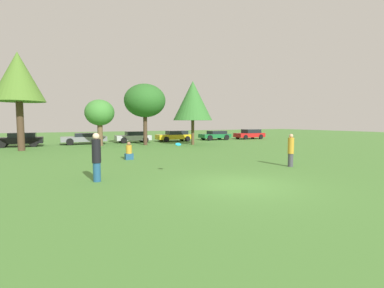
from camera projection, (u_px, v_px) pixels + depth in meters
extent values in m
plane|color=#477A33|center=(241.00, 185.00, 10.45)|extent=(120.00, 120.00, 0.00)
cylinder|color=navy|center=(97.00, 172.00, 11.03)|extent=(0.29, 0.29, 0.74)
cylinder|color=black|center=(96.00, 151.00, 10.97)|extent=(0.34, 0.34, 0.91)
sphere|color=beige|center=(96.00, 136.00, 10.92)|extent=(0.26, 0.26, 0.26)
cylinder|color=#3F3F47|center=(290.00, 160.00, 14.71)|extent=(0.26, 0.26, 0.68)
cylinder|color=#BF8C26|center=(291.00, 146.00, 14.65)|extent=(0.31, 0.31, 0.83)
sphere|color=tan|center=(291.00, 136.00, 14.61)|extent=(0.21, 0.21, 0.21)
cylinder|color=#19B2D8|center=(178.00, 144.00, 12.31)|extent=(0.26, 0.24, 0.13)
cube|color=navy|center=(129.00, 157.00, 17.48)|extent=(0.47, 0.39, 0.36)
cylinder|color=#BF8C26|center=(129.00, 149.00, 17.44)|extent=(0.35, 0.35, 0.52)
sphere|color=#8C6647|center=(129.00, 144.00, 17.42)|extent=(0.22, 0.22, 0.22)
cylinder|color=#473323|center=(20.00, 126.00, 22.64)|extent=(0.52, 0.52, 3.91)
cone|color=#4C7528|center=(18.00, 77.00, 22.33)|extent=(3.88, 3.88, 3.88)
cylinder|color=brown|center=(100.00, 133.00, 27.20)|extent=(0.49, 0.49, 2.43)
ellipsoid|color=#3D7F33|center=(100.00, 113.00, 27.05)|extent=(2.75, 2.75, 2.46)
cylinder|color=#473323|center=(145.00, 129.00, 28.27)|extent=(0.39, 0.39, 3.28)
ellipsoid|color=#286023|center=(145.00, 101.00, 28.06)|extent=(4.06, 4.06, 3.28)
cylinder|color=brown|center=(193.00, 132.00, 28.73)|extent=(0.31, 0.31, 2.46)
cone|color=#33702D|center=(193.00, 101.00, 28.48)|extent=(3.91, 3.91, 3.91)
cube|color=black|center=(19.00, 140.00, 26.45)|extent=(4.06, 1.91, 0.56)
cube|color=black|center=(22.00, 135.00, 26.53)|extent=(2.25, 1.64, 0.43)
cylinder|color=black|center=(1.00, 144.00, 25.12)|extent=(0.72, 0.22, 0.71)
cylinder|color=black|center=(5.00, 143.00, 26.75)|extent=(0.72, 0.22, 0.71)
cylinder|color=black|center=(34.00, 143.00, 26.17)|extent=(0.72, 0.22, 0.71)
cylinder|color=black|center=(35.00, 142.00, 27.80)|extent=(0.72, 0.22, 0.71)
cube|color=slate|center=(84.00, 139.00, 29.38)|extent=(4.47, 2.01, 0.49)
cube|color=black|center=(87.00, 135.00, 29.49)|extent=(2.47, 1.73, 0.36)
cylinder|color=black|center=(70.00, 142.00, 27.96)|extent=(0.70, 0.21, 0.69)
cylinder|color=black|center=(69.00, 141.00, 29.68)|extent=(0.70, 0.21, 0.69)
cylinder|color=black|center=(99.00, 141.00, 29.12)|extent=(0.70, 0.21, 0.69)
cylinder|color=black|center=(97.00, 140.00, 30.83)|extent=(0.70, 0.21, 0.69)
cube|color=#B2B2B7|center=(133.00, 138.00, 31.60)|extent=(3.86, 1.76, 0.54)
cube|color=black|center=(135.00, 133.00, 31.68)|extent=(2.14, 1.52, 0.43)
cylinder|color=black|center=(124.00, 140.00, 30.36)|extent=(0.65, 0.23, 0.65)
cylinder|color=black|center=(121.00, 140.00, 31.87)|extent=(0.65, 0.23, 0.65)
cylinder|color=black|center=(145.00, 140.00, 31.36)|extent=(0.65, 0.23, 0.65)
cylinder|color=black|center=(142.00, 139.00, 32.87)|extent=(0.65, 0.23, 0.65)
cube|color=gold|center=(174.00, 137.00, 33.70)|extent=(4.29, 1.87, 0.54)
cube|color=black|center=(177.00, 133.00, 33.79)|extent=(2.37, 1.61, 0.44)
cylinder|color=black|center=(166.00, 139.00, 32.36)|extent=(0.63, 0.23, 0.63)
cylinder|color=black|center=(161.00, 138.00, 33.96)|extent=(0.63, 0.23, 0.63)
cylinder|color=black|center=(187.00, 139.00, 33.47)|extent=(0.63, 0.23, 0.63)
cylinder|color=black|center=(182.00, 138.00, 35.07)|extent=(0.63, 0.23, 0.63)
cube|color=#196633|center=(215.00, 136.00, 36.25)|extent=(3.89, 1.91, 0.47)
cube|color=black|center=(217.00, 132.00, 36.34)|extent=(2.16, 1.65, 0.39)
cylinder|color=black|center=(210.00, 138.00, 34.94)|extent=(0.69, 0.22, 0.68)
cylinder|color=black|center=(203.00, 137.00, 36.58)|extent=(0.69, 0.22, 0.68)
cylinder|color=black|center=(227.00, 137.00, 35.95)|extent=(0.69, 0.22, 0.68)
cylinder|color=black|center=(219.00, 137.00, 37.59)|extent=(0.69, 0.22, 0.68)
cube|color=red|center=(249.00, 135.00, 38.21)|extent=(4.01, 1.89, 0.54)
cube|color=black|center=(251.00, 131.00, 38.30)|extent=(2.22, 1.63, 0.49)
cylinder|color=black|center=(246.00, 137.00, 36.90)|extent=(0.62, 0.18, 0.62)
cylinder|color=black|center=(238.00, 137.00, 38.52)|extent=(0.62, 0.18, 0.62)
cylinder|color=black|center=(261.00, 137.00, 37.94)|extent=(0.62, 0.18, 0.62)
cylinder|color=black|center=(253.00, 136.00, 39.56)|extent=(0.62, 0.18, 0.62)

